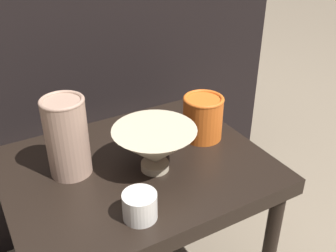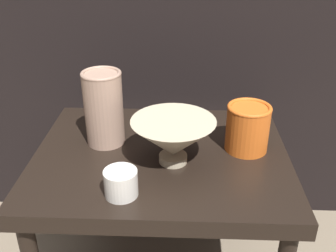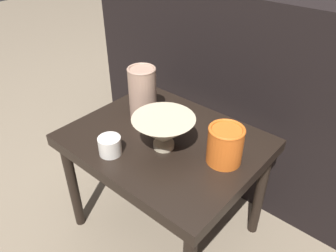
{
  "view_description": "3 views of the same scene",
  "coord_description": "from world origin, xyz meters",
  "px_view_note": "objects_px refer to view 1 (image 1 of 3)",
  "views": [
    {
      "loc": [
        -0.31,
        -0.69,
        0.96
      ],
      "look_at": [
        0.06,
        -0.04,
        0.53
      ],
      "focal_mm": 42.0,
      "sensor_mm": 36.0,
      "label": 1
    },
    {
      "loc": [
        0.05,
        -0.8,
        0.92
      ],
      "look_at": [
        0.02,
        -0.04,
        0.51
      ],
      "focal_mm": 42.0,
      "sensor_mm": 36.0,
      "label": 2
    },
    {
      "loc": [
        0.56,
        -0.63,
        1.04
      ],
      "look_at": [
        0.06,
        -0.06,
        0.53
      ],
      "focal_mm": 35.0,
      "sensor_mm": 36.0,
      "label": 3
    }
  ],
  "objects_px": {
    "bowl": "(155,147)",
    "vase_textured_left": "(67,136)",
    "cup": "(140,206)",
    "vase_colorful_right": "(203,117)"
  },
  "relations": [
    {
      "from": "cup",
      "to": "vase_textured_left",
      "type": "bearing_deg",
      "value": 108.12
    },
    {
      "from": "vase_textured_left",
      "to": "vase_colorful_right",
      "type": "bearing_deg",
      "value": -3.48
    },
    {
      "from": "vase_textured_left",
      "to": "cup",
      "type": "bearing_deg",
      "value": -71.88
    },
    {
      "from": "vase_textured_left",
      "to": "vase_colorful_right",
      "type": "relative_size",
      "value": 1.61
    },
    {
      "from": "vase_textured_left",
      "to": "vase_colorful_right",
      "type": "height_order",
      "value": "vase_textured_left"
    },
    {
      "from": "vase_colorful_right",
      "to": "cup",
      "type": "bearing_deg",
      "value": -145.12
    },
    {
      "from": "bowl",
      "to": "vase_textured_left",
      "type": "xyz_separation_m",
      "value": [
        -0.17,
        0.09,
        0.03
      ]
    },
    {
      "from": "bowl",
      "to": "vase_textured_left",
      "type": "height_order",
      "value": "vase_textured_left"
    },
    {
      "from": "cup",
      "to": "bowl",
      "type": "bearing_deg",
      "value": 51.58
    },
    {
      "from": "bowl",
      "to": "vase_colorful_right",
      "type": "distance_m",
      "value": 0.19
    }
  ]
}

